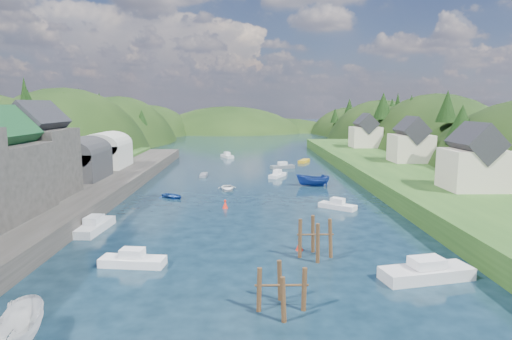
{
  "coord_description": "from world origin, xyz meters",
  "views": [
    {
      "loc": [
        -1.18,
        -29.95,
        12.95
      ],
      "look_at": [
        0.0,
        28.0,
        4.0
      ],
      "focal_mm": 30.0,
      "sensor_mm": 36.0,
      "label": 1
    }
  ],
  "objects_px": {
    "piling_cluster_near": "(282,293)",
    "piling_cluster_far": "(315,241)",
    "channel_buoy_far": "(225,204)",
    "channel_buoy_near": "(300,245)"
  },
  "relations": [
    {
      "from": "piling_cluster_near",
      "to": "piling_cluster_far",
      "type": "height_order",
      "value": "piling_cluster_far"
    },
    {
      "from": "piling_cluster_far",
      "to": "channel_buoy_far",
      "type": "height_order",
      "value": "piling_cluster_far"
    },
    {
      "from": "channel_buoy_near",
      "to": "piling_cluster_near",
      "type": "bearing_deg",
      "value": -102.59
    },
    {
      "from": "piling_cluster_far",
      "to": "piling_cluster_near",
      "type": "bearing_deg",
      "value": -110.95
    },
    {
      "from": "piling_cluster_far",
      "to": "channel_buoy_near",
      "type": "height_order",
      "value": "piling_cluster_far"
    },
    {
      "from": "piling_cluster_far",
      "to": "channel_buoy_near",
      "type": "xyz_separation_m",
      "value": [
        -1.11,
        1.78,
        -0.93
      ]
    },
    {
      "from": "piling_cluster_near",
      "to": "channel_buoy_near",
      "type": "height_order",
      "value": "piling_cluster_near"
    },
    {
      "from": "piling_cluster_near",
      "to": "channel_buoy_near",
      "type": "bearing_deg",
      "value": 77.41
    },
    {
      "from": "piling_cluster_near",
      "to": "channel_buoy_far",
      "type": "distance_m",
      "value": 27.48
    },
    {
      "from": "channel_buoy_near",
      "to": "channel_buoy_far",
      "type": "distance_m",
      "value": 17.47
    }
  ]
}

